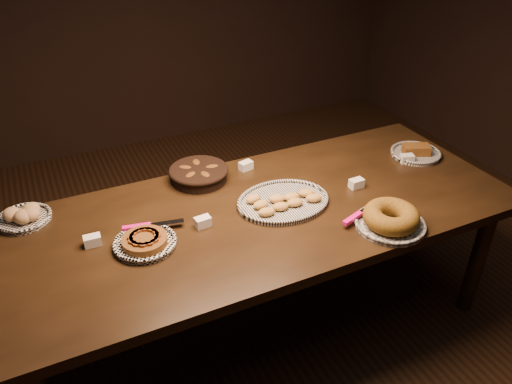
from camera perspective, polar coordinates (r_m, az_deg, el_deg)
name	(u,v)px	position (r m, az deg, el deg)	size (l,w,h in m)	color
ground	(263,323)	(2.81, 0.84, -14.72)	(5.00, 5.00, 0.00)	black
buffet_table	(264,222)	(2.37, 0.97, -3.42)	(2.40, 1.00, 0.75)	black
apple_tart_plate	(145,241)	(2.14, -12.58, -5.54)	(0.33, 0.27, 0.05)	white
madeleine_platter	(283,201)	(2.35, 3.11, -1.05)	(0.44, 0.36, 0.05)	black
bundt_cake_plate	(390,219)	(2.26, 15.12, -2.99)	(0.36, 0.33, 0.10)	black
croissant_basket	(199,173)	(2.54, -6.56, 2.18)	(0.35, 0.35, 0.08)	black
bread_roll_plate	(24,216)	(2.45, -24.97, -2.50)	(0.24, 0.24, 0.08)	white
loaf_plate	(416,152)	(2.91, 17.79, 4.33)	(0.27, 0.27, 0.06)	black
tent_cards	(270,191)	(2.42, 1.64, 0.14)	(1.74, 0.46, 0.04)	white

